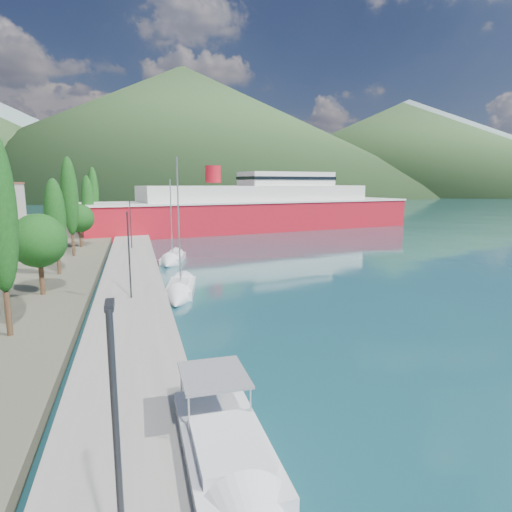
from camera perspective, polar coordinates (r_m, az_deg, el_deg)
name	(u,v)px	position (r m, az deg, el deg)	size (l,w,h in m)	color
ground	(163,212)	(136.50, -12.35, 5.75)	(1400.00, 1400.00, 0.00)	#174650
quay	(132,272)	(42.79, -16.22, -2.05)	(5.00, 88.00, 0.80)	gray
hills_far	(234,136)	(655.11, -2.95, 15.67)	(1480.00, 900.00, 180.00)	gray
hills_near	(252,138)	(404.82, -0.58, 15.40)	(1010.00, 520.00, 115.00)	#304E27
tree_row	(64,212)	(47.20, -24.20, 5.32)	(3.92, 65.46, 11.00)	#47301E
lamp_posts	(129,251)	(31.32, -16.57, 0.59)	(0.15, 48.60, 6.06)	#2D2D33
motor_cruiser	(235,489)	(13.38, -2.78, -28.59)	(2.54, 8.65, 3.19)	black
sailboat_near	(179,294)	(33.83, -10.23, -5.07)	(3.61, 8.37, 11.68)	silver
sailboat_mid	(171,261)	(48.16, -11.33, -0.71)	(3.87, 7.20, 10.10)	silver
ferry	(258,210)	(82.45, 0.24, 6.21)	(64.72, 24.26, 12.58)	#AF1220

